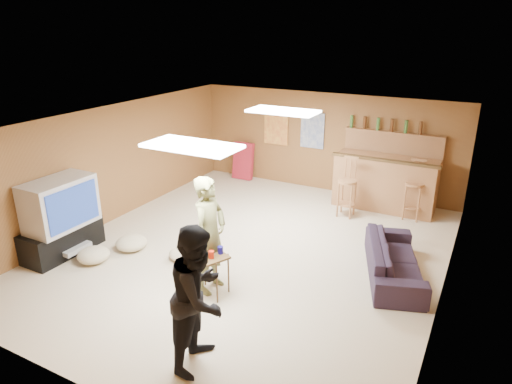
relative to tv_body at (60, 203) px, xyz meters
The scene contains 32 objects.
ground 3.18m from the tv_body, 29.51° to the left, with size 7.00×7.00×0.00m, color #C0B093.
ceiling 3.31m from the tv_body, 29.51° to the left, with size 6.00×7.00×0.02m, color silver.
wall_back 5.66m from the tv_body, 62.08° to the left, with size 6.00×0.02×2.20m, color brown.
wall_front 3.33m from the tv_body, 37.04° to the right, with size 6.00×0.02×2.20m, color brown.
wall_left 1.55m from the tv_body, 103.13° to the left, with size 0.02×7.00×2.20m, color brown.
wall_right 5.85m from the tv_body, 14.87° to the left, with size 0.02×7.00×2.20m, color brown.
tv_stand 0.65m from the tv_body, behind, with size 0.55×1.30×0.50m, color black.
dvd_box 0.76m from the tv_body, ahead, with size 0.35×0.50×0.08m, color #B2B2B7.
tv_body is the anchor object (origin of this frame).
tv_screen 0.31m from the tv_body, ahead, with size 0.02×0.95×0.65m, color navy.
bar_counter 6.09m from the tv_body, 47.00° to the left, with size 2.00×0.60×1.10m, color brown.
bar_lip 5.91m from the tv_body, 45.34° to the left, with size 2.10×0.12×0.05m, color #402B14.
bar_shelf 6.45m from the tv_body, 49.74° to the left, with size 2.00×0.18×0.05m, color brown.
bar_backing 6.44m from the tv_body, 49.85° to the left, with size 2.00×0.14×0.60m, color brown.
poster_left 5.19m from the tv_body, 73.70° to the left, with size 0.60×0.03×0.85m, color #BF3F26.
poster_right 5.51m from the tv_body, 64.65° to the left, with size 0.55×0.03×0.80m, color #334C99.
folding_chair_stack 4.86m from the tv_body, 82.29° to the left, with size 0.50×0.14×0.90m, color #A91F30.
ceiling_panel_front 2.94m from the tv_body, ahead, with size 1.20×0.60×0.04m, color white.
ceiling_panel_back 3.99m from the tv_body, 45.54° to the left, with size 1.20×0.60×0.04m, color white.
person_olive 2.71m from the tv_body, ahead, with size 0.62×0.41×1.70m, color olive.
person_black 3.58m from the tv_body, 17.23° to the right, with size 0.81×0.63×1.67m, color black.
sofa 5.30m from the tv_body, 20.27° to the left, with size 1.86×0.73×0.54m, color black.
tray_table 2.83m from the tv_body, ahead, with size 0.48×0.38×0.62m, color #402B14.
cup_red_near 2.64m from the tv_body, ahead, with size 0.09×0.09×0.12m, color red.
cup_red_far 2.85m from the tv_body, ahead, with size 0.08×0.08×0.10m, color red.
cup_blue 2.90m from the tv_body, ahead, with size 0.08×0.08×0.10m, color navy.
bar_stool_left 5.18m from the tv_body, 46.02° to the left, with size 0.36×0.36×1.13m, color brown, non-canonical shape.
bar_stool_right 6.35m from the tv_body, 41.21° to the left, with size 0.38×0.38×1.21m, color brown, non-canonical shape.
cushion_near_tv 1.30m from the tv_body, 37.08° to the left, with size 0.52×0.52×0.24m, color tan.
cushion_mid 2.10m from the tv_body, 22.68° to the left, with size 0.43×0.43×0.19m, color tan.
cushion_far 0.98m from the tv_body, ahead, with size 0.51×0.51×0.23m, color tan.
bottle_row 6.32m from the tv_body, 51.01° to the left, with size 1.48×0.08×0.26m, color #3F7233, non-canonical shape.
Camera 1 is at (3.29, -6.00, 3.60)m, focal length 32.00 mm.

